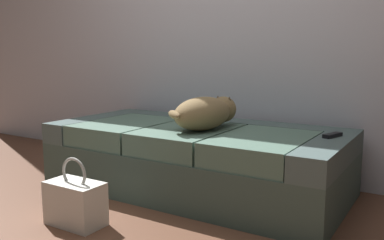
{
  "coord_description": "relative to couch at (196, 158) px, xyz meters",
  "views": [
    {
      "loc": [
        1.44,
        -1.35,
        0.92
      ],
      "look_at": [
        0.0,
        0.98,
        0.49
      ],
      "focal_mm": 38.99,
      "sensor_mm": 36.0,
      "label": 1
    }
  ],
  "objects": [
    {
      "name": "tv_remote",
      "position": [
        0.88,
        0.11,
        0.23
      ],
      "size": [
        0.09,
        0.16,
        0.02
      ],
      "primitive_type": "cube",
      "rotation": [
        0.0,
        0.0,
        -0.31
      ],
      "color": "black",
      "rests_on": "couch"
    },
    {
      "name": "dog_tan",
      "position": [
        0.11,
        -0.06,
        0.33
      ],
      "size": [
        0.34,
        0.63,
        0.21
      ],
      "color": "olive",
      "rests_on": "couch"
    },
    {
      "name": "couch",
      "position": [
        0.0,
        0.0,
        0.0
      ],
      "size": [
        1.98,
        0.94,
        0.44
      ],
      "color": "#3D524A",
      "rests_on": "ground"
    },
    {
      "name": "handbag",
      "position": [
        -0.24,
        -0.87,
        -0.09
      ],
      "size": [
        0.32,
        0.18,
        0.38
      ],
      "color": "silver",
      "rests_on": "ground"
    }
  ]
}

